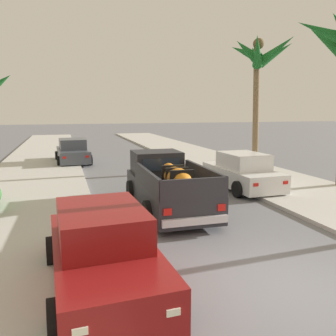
{
  "coord_description": "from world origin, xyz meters",
  "views": [
    {
      "loc": [
        -3.89,
        -5.27,
        3.31
      ],
      "look_at": [
        -0.26,
        6.7,
        1.2
      ],
      "focal_mm": 36.87,
      "sensor_mm": 36.0,
      "label": 1
    }
  ],
  "objects_px": {
    "pickup_truck": "(167,185)",
    "car_left_near": "(242,172)",
    "car_right_near": "(73,152)",
    "car_left_mid": "(103,251)",
    "palm_tree_right_mid": "(259,60)"
  },
  "relations": [
    {
      "from": "car_left_near",
      "to": "car_right_near",
      "type": "distance_m",
      "value": 11.61
    },
    {
      "from": "pickup_truck",
      "to": "car_right_near",
      "type": "xyz_separation_m",
      "value": [
        -2.74,
        11.49,
        -0.1
      ]
    },
    {
      "from": "car_left_near",
      "to": "car_left_mid",
      "type": "height_order",
      "value": "same"
    },
    {
      "from": "pickup_truck",
      "to": "car_left_near",
      "type": "bearing_deg",
      "value": 26.78
    },
    {
      "from": "car_left_near",
      "to": "palm_tree_right_mid",
      "type": "height_order",
      "value": "palm_tree_right_mid"
    },
    {
      "from": "car_right_near",
      "to": "car_left_near",
      "type": "bearing_deg",
      "value": -55.08
    },
    {
      "from": "pickup_truck",
      "to": "car_left_mid",
      "type": "height_order",
      "value": "pickup_truck"
    },
    {
      "from": "car_left_mid",
      "to": "car_right_near",
      "type": "bearing_deg",
      "value": 90.31
    },
    {
      "from": "pickup_truck",
      "to": "car_right_near",
      "type": "distance_m",
      "value": 11.82
    },
    {
      "from": "car_right_near",
      "to": "car_left_mid",
      "type": "height_order",
      "value": "same"
    },
    {
      "from": "palm_tree_right_mid",
      "to": "car_right_near",
      "type": "bearing_deg",
      "value": 154.03
    },
    {
      "from": "pickup_truck",
      "to": "car_left_near",
      "type": "distance_m",
      "value": 4.38
    },
    {
      "from": "car_left_mid",
      "to": "palm_tree_right_mid",
      "type": "distance_m",
      "value": 15.94
    },
    {
      "from": "car_left_mid",
      "to": "palm_tree_right_mid",
      "type": "relative_size",
      "value": 0.6
    },
    {
      "from": "car_right_near",
      "to": "car_left_mid",
      "type": "relative_size",
      "value": 1.0
    }
  ]
}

